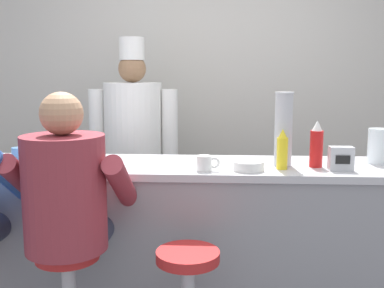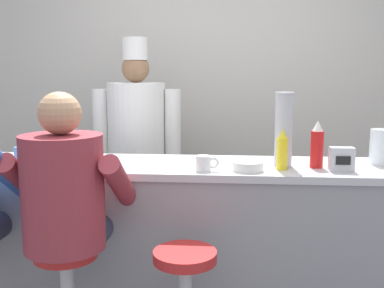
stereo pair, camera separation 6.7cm
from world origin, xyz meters
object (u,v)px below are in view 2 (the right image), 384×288
(cereal_bowl, at_px, (248,166))
(cook_in_whites_near, at_px, (137,142))
(mustard_bottle_yellow, at_px, (282,151))
(coffee_mug_white, at_px, (204,163))
(coffee_mug_blue, at_px, (22,153))
(napkin_dispenser_chrome, at_px, (341,159))
(ketchup_bottle_red, at_px, (317,146))
(water_pitcher_clear, at_px, (382,147))
(diner_seated_maroon, at_px, (66,199))
(breakfast_plate, at_px, (66,164))
(cup_stack_steel, at_px, (284,129))

(cereal_bowl, height_order, cook_in_whites_near, cook_in_whites_near)
(mustard_bottle_yellow, distance_m, coffee_mug_white, 0.43)
(mustard_bottle_yellow, bearing_deg, coffee_mug_blue, 173.94)
(mustard_bottle_yellow, height_order, napkin_dispenser_chrome, mustard_bottle_yellow)
(ketchup_bottle_red, relative_size, water_pitcher_clear, 1.29)
(coffee_mug_white, height_order, cook_in_whites_near, cook_in_whites_near)
(diner_seated_maroon, bearing_deg, coffee_mug_white, 25.76)
(ketchup_bottle_red, relative_size, mustard_bottle_yellow, 1.18)
(breakfast_plate, distance_m, coffee_mug_white, 0.77)
(napkin_dispenser_chrome, distance_m, cook_in_whites_near, 1.62)
(breakfast_plate, bearing_deg, coffee_mug_white, -3.44)
(coffee_mug_blue, height_order, cup_stack_steel, cup_stack_steel)
(napkin_dispenser_chrome, height_order, cook_in_whites_near, cook_in_whites_near)
(water_pitcher_clear, xyz_separation_m, napkin_dispenser_chrome, (-0.28, -0.21, -0.04))
(ketchup_bottle_red, bearing_deg, breakfast_plate, -175.93)
(mustard_bottle_yellow, relative_size, cup_stack_steel, 0.53)
(coffee_mug_blue, bearing_deg, ketchup_bottle_red, -3.13)
(cereal_bowl, height_order, diner_seated_maroon, diner_seated_maroon)
(ketchup_bottle_red, height_order, napkin_dispenser_chrome, ketchup_bottle_red)
(ketchup_bottle_red, distance_m, napkin_dispenser_chrome, 0.15)
(cup_stack_steel, bearing_deg, coffee_mug_white, -158.44)
(mustard_bottle_yellow, distance_m, breakfast_plate, 1.19)
(breakfast_plate, distance_m, napkin_dispenser_chrome, 1.50)
(coffee_mug_blue, relative_size, cup_stack_steel, 0.30)
(mustard_bottle_yellow, distance_m, napkin_dispenser_chrome, 0.31)
(water_pitcher_clear, bearing_deg, cereal_bowl, -162.49)
(mustard_bottle_yellow, relative_size, diner_seated_maroon, 0.16)
(diner_seated_maroon, bearing_deg, mustard_bottle_yellow, 20.07)
(cereal_bowl, bearing_deg, cook_in_whites_near, 128.92)
(napkin_dispenser_chrome, relative_size, diner_seated_maroon, 0.09)
(ketchup_bottle_red, bearing_deg, cup_stack_steel, 171.66)
(coffee_mug_white, bearing_deg, cereal_bowl, 6.89)
(coffee_mug_white, height_order, napkin_dispenser_chrome, napkin_dispenser_chrome)
(ketchup_bottle_red, bearing_deg, napkin_dispenser_chrome, -35.63)
(cereal_bowl, xyz_separation_m, coffee_mug_white, (-0.23, -0.03, 0.02))
(ketchup_bottle_red, xyz_separation_m, cup_stack_steel, (-0.18, 0.03, 0.09))
(cup_stack_steel, bearing_deg, mustard_bottle_yellow, -99.96)
(cup_stack_steel, bearing_deg, cereal_bowl, -144.58)
(coffee_mug_blue, xyz_separation_m, cup_stack_steel, (1.55, -0.07, 0.17))
(cup_stack_steel, bearing_deg, napkin_dispenser_chrome, -20.21)
(cup_stack_steel, relative_size, napkin_dispenser_chrome, 3.23)
(breakfast_plate, bearing_deg, cereal_bowl, -1.04)
(breakfast_plate, distance_m, coffee_mug_blue, 0.40)
(coffee_mug_white, xyz_separation_m, cup_stack_steel, (0.43, 0.17, 0.17))
(coffee_mug_white, bearing_deg, breakfast_plate, 176.56)
(water_pitcher_clear, height_order, coffee_mug_blue, water_pitcher_clear)
(water_pitcher_clear, bearing_deg, napkin_dispenser_chrome, -142.87)
(cook_in_whites_near, bearing_deg, cup_stack_steel, -40.33)
(coffee_mug_white, bearing_deg, mustard_bottle_yellow, 10.42)
(cook_in_whites_near, bearing_deg, ketchup_bottle_red, -36.60)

